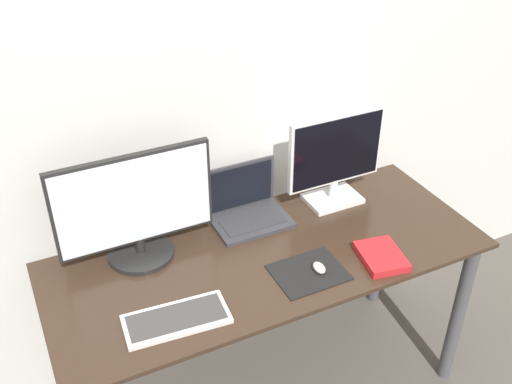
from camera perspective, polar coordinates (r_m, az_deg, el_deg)
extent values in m
cube|color=silver|center=(2.34, -3.24, 8.82)|extent=(7.00, 0.05, 2.50)
cube|color=#332319|center=(2.28, 1.15, -6.05)|extent=(1.67, 0.68, 0.02)
cylinder|color=#47474C|center=(2.75, 18.71, -10.90)|extent=(0.06, 0.06, 0.76)
cylinder|color=#47474C|center=(2.61, -17.82, -13.65)|extent=(0.06, 0.06, 0.76)
cylinder|color=#47474C|center=(3.05, 11.78, -4.60)|extent=(0.06, 0.06, 0.76)
cylinder|color=black|center=(2.31, -10.88, -5.71)|extent=(0.25, 0.25, 0.02)
cylinder|color=black|center=(2.28, -10.99, -4.93)|extent=(0.04, 0.04, 0.06)
cube|color=black|center=(2.17, -11.57, -0.72)|extent=(0.58, 0.02, 0.36)
cube|color=silver|center=(2.16, -11.47, -0.90)|extent=(0.56, 0.01, 0.34)
cube|color=silver|center=(2.58, 7.28, -0.61)|extent=(0.23, 0.16, 0.02)
cylinder|color=silver|center=(2.55, 7.36, 0.36)|extent=(0.04, 0.04, 0.08)
cube|color=silver|center=(2.46, 7.60, 4.03)|extent=(0.43, 0.02, 0.31)
cube|color=black|center=(2.45, 7.77, 3.89)|extent=(0.40, 0.01, 0.29)
cube|color=#333338|center=(2.43, -0.44, -2.84)|extent=(0.31, 0.21, 0.02)
cube|color=#2D2D33|center=(2.41, -0.28, -2.84)|extent=(0.25, 0.12, 0.00)
cube|color=#333338|center=(2.45, -1.56, 0.65)|extent=(0.31, 0.01, 0.21)
cube|color=black|center=(2.44, -1.47, 0.54)|extent=(0.28, 0.00, 0.18)
cube|color=silver|center=(2.03, -7.58, -11.92)|extent=(0.36, 0.18, 0.02)
cube|color=#383838|center=(2.02, -7.60, -11.74)|extent=(0.33, 0.15, 0.00)
cube|color=black|center=(2.20, 5.03, -7.63)|extent=(0.26, 0.21, 0.00)
ellipsoid|color=silver|center=(2.19, 6.03, -7.19)|extent=(0.04, 0.06, 0.03)
cube|color=red|center=(2.29, 11.83, -6.03)|extent=(0.18, 0.22, 0.03)
cube|color=white|center=(2.29, 11.83, -6.03)|extent=(0.18, 0.21, 0.02)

